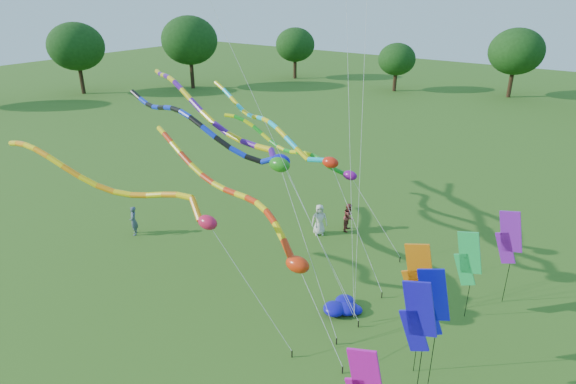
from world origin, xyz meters
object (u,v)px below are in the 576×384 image
Objects in this scene: person_c at (349,217)px; blue_nylon_heap at (342,309)px; tube_kite_orange at (127,189)px; person_a at (319,220)px; tube_kite_red at (238,202)px; person_b at (134,221)px.

blue_nylon_heap is at bearing -165.57° from person_c.
tube_kite_orange reaches higher than person_a.
tube_kite_red is 9.00× the size of person_c.
tube_kite_red reaches higher than person_a.
person_b is (-12.87, -0.52, 0.59)m from blue_nylon_heap.
tube_kite_red is 6.41m from person_a.
person_c is (1.10, 1.38, -0.07)m from person_a.
person_a is at bearing 129.12° from person_c.
person_c is (3.98, 11.20, -4.60)m from tube_kite_orange.
tube_kite_orange is 8.39× the size of blue_nylon_heap.
blue_nylon_heap is (5.42, 0.18, -3.59)m from tube_kite_red.
person_c is at bearing 95.11° from tube_kite_red.
person_a is 10.25m from person_b.
blue_nylon_heap is (7.42, 4.37, -5.17)m from tube_kite_orange.
person_b is (-5.45, 3.85, -4.59)m from tube_kite_orange.
person_a is 1.76m from person_c.
tube_kite_red is 6.50m from blue_nylon_heap.
person_a is at bearing 76.90° from person_b.
person_a is 1.07× the size of person_b.
person_b is 1.02× the size of person_c.
tube_kite_orange reaches higher than blue_nylon_heap.
person_c is at bearing 116.74° from blue_nylon_heap.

